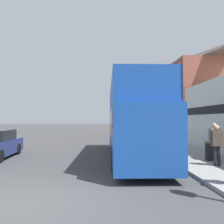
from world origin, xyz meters
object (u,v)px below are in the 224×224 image
lamp_post_second (147,104)px  parked_car_ahead_of_bus (127,135)px  pedestrian_second (217,141)px  tour_bus (132,126)px  pedestrian_third (215,138)px  litter_bin (210,150)px  lamp_post_nearest (179,92)px

lamp_post_second → parked_car_ahead_of_bus: bearing=135.8°
pedestrian_second → tour_bus: bearing=138.2°
pedestrian_third → litter_bin: size_ratio=1.95×
parked_car_ahead_of_bus → pedestrian_second: pedestrian_second is taller
tour_bus → pedestrian_second: 4.51m
tour_bus → lamp_post_second: bearing=73.1°
litter_bin → lamp_post_second: bearing=99.6°
pedestrian_second → litter_bin: (0.32, 1.27, -0.58)m
pedestrian_third → litter_bin: pedestrian_third is taller
pedestrian_third → lamp_post_second: (-1.75, 8.30, 2.27)m
lamp_post_nearest → lamp_post_second: bearing=90.4°
parked_car_ahead_of_bus → lamp_post_nearest: lamp_post_nearest is taller
lamp_post_second → litter_bin: 9.02m
pedestrian_third → lamp_post_nearest: lamp_post_nearest is taller
parked_car_ahead_of_bus → tour_bus: bearing=-95.6°
lamp_post_nearest → litter_bin: bearing=-19.6°
lamp_post_nearest → pedestrian_third: bearing=-11.9°
tour_bus → lamp_post_second: (2.23, 6.72, 1.72)m
pedestrian_third → lamp_post_second: bearing=101.9°
pedestrian_third → lamp_post_nearest: bearing=168.1°
pedestrian_second → lamp_post_nearest: lamp_post_nearest is taller
pedestrian_second → lamp_post_second: lamp_post_second is taller
tour_bus → lamp_post_second: 7.28m
parked_car_ahead_of_bus → lamp_post_nearest: (1.67, -9.50, 2.94)m
tour_bus → pedestrian_second: size_ratio=5.87×
parked_car_ahead_of_bus → litter_bin: size_ratio=4.16×
parked_car_ahead_of_bus → lamp_post_nearest: size_ratio=0.78×
lamp_post_nearest → lamp_post_second: lamp_post_nearest is taller
lamp_post_second → lamp_post_nearest: bearing=-89.6°
pedestrian_second → lamp_post_nearest: size_ratio=0.35×
lamp_post_nearest → lamp_post_second: size_ratio=1.02×
tour_bus → pedestrian_third: (3.98, -1.58, -0.55)m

